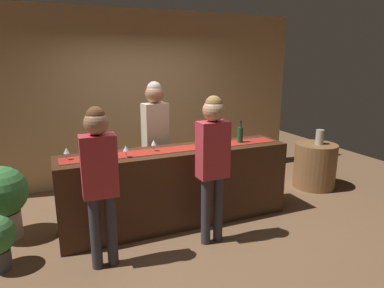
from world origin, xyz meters
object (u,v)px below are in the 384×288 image
wine_bottle_amber (200,138)px  vase_on_side_table (320,137)px  wine_glass_mid_counter (126,149)px  wine_bottle_clear (95,147)px  potted_plant_tall (1,198)px  wine_bottle_green (240,134)px  wine_glass_far_end (66,151)px  bartender (155,130)px  customer_sipping (213,155)px  customer_browsing (99,172)px  round_side_table (315,166)px  wine_glass_near_customer (154,143)px

wine_bottle_amber → vase_on_side_table: bearing=7.0°
wine_glass_mid_counter → vase_on_side_table: (3.27, 0.40, -0.23)m
wine_bottle_clear → potted_plant_tall: size_ratio=0.34×
wine_bottle_green → wine_glass_far_end: bearing=179.0°
potted_plant_tall → vase_on_side_table: bearing=-1.8°
wine_bottle_clear → bartender: (0.88, 0.51, 0.03)m
wine_bottle_green → vase_on_side_table: 1.72m
customer_sipping → wine_bottle_green: bearing=39.4°
wine_bottle_amber → customer_sipping: size_ratio=0.18×
customer_browsing → potted_plant_tall: 1.55m
wine_glass_mid_counter → customer_browsing: 0.65m
bartender → potted_plant_tall: 2.05m
round_side_table → customer_browsing: bearing=-165.5°
wine_glass_far_end → round_side_table: (3.87, 0.26, -0.72)m
customer_browsing → round_side_table: (3.61, 0.94, -0.66)m
bartender → wine_glass_mid_counter: bearing=42.8°
round_side_table → customer_sipping: bearing=-158.6°
wine_glass_mid_counter → vase_on_side_table: bearing=6.9°
vase_on_side_table → wine_glass_mid_counter: bearing=-173.1°
wine_bottle_amber → bartender: size_ratio=0.17×
bartender → customer_sipping: (0.29, -1.22, -0.07)m
customer_sipping → round_side_table: size_ratio=2.32×
wine_glass_mid_counter → customer_browsing: customer_browsing is taller
potted_plant_tall → wine_bottle_amber: bearing=-10.3°
wine_bottle_clear → wine_glass_mid_counter: (0.32, -0.18, -0.01)m
wine_bottle_green → round_side_table: size_ratio=0.41×
wine_bottle_amber → wine_bottle_green: same height
wine_bottle_green → customer_sipping: (-0.73, -0.64, -0.04)m
bartender → customer_browsing: (-0.94, -1.22, -0.11)m
wine_glass_near_customer → wine_glass_mid_counter: bearing=-160.3°
wine_bottle_green → vase_on_side_table: size_ratio=1.26×
customer_sipping → customer_browsing: customer_sipping is taller
wine_glass_near_customer → bartender: size_ratio=0.08×
wine_bottle_green → round_side_table: (1.65, 0.30, -0.73)m
wine_bottle_clear → wine_glass_near_customer: size_ratio=2.10×
wine_bottle_amber → wine_glass_mid_counter: 0.99m
bartender → customer_browsing: size_ratio=1.08×
wine_bottle_clear → wine_bottle_green: (1.90, -0.06, 0.00)m
wine_glass_far_end → customer_browsing: 0.73m
round_side_table → wine_bottle_clear: bearing=-176.3°
wine_bottle_amber → wine_bottle_green: 0.60m
wine_glass_far_end → bartender: (1.20, 0.54, 0.04)m
bartender → potted_plant_tall: (-1.95, -0.15, -0.62)m
wine_bottle_clear → wine_glass_near_customer: 0.69m
wine_bottle_clear → bartender: bartender is taller
wine_glass_mid_counter → wine_glass_far_end: bearing=166.2°
wine_bottle_amber → bartender: bearing=125.6°
potted_plant_tall → wine_glass_mid_counter: bearing=-21.4°
wine_bottle_amber → customer_sipping: (-0.13, -0.63, -0.04)m
wine_glass_mid_counter → vase_on_side_table: 3.30m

